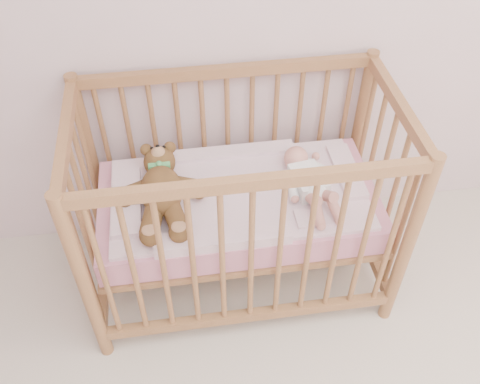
{
  "coord_description": "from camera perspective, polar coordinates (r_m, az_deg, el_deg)",
  "views": [
    {
      "loc": [
        -0.61,
        -0.03,
        2.21
      ],
      "look_at": [
        -0.38,
        1.55,
        0.62
      ],
      "focal_mm": 40.0,
      "sensor_mm": 36.0,
      "label": 1
    }
  ],
  "objects": [
    {
      "name": "blanket",
      "position": [
        2.33,
        -0.18,
        -0.19
      ],
      "size": [
        1.1,
        0.58,
        0.06
      ],
      "primitive_type": null,
      "color": "pink",
      "rests_on": "mattress"
    },
    {
      "name": "teddy_bear",
      "position": [
        2.25,
        -8.38,
        0.13
      ],
      "size": [
        0.4,
        0.56,
        0.16
      ],
      "primitive_type": null,
      "rotation": [
        0.0,
        0.0,
        0.01
      ],
      "color": "brown",
      "rests_on": "blanket"
    },
    {
      "name": "mattress",
      "position": [
        2.39,
        -0.17,
        -1.46
      ],
      "size": [
        1.22,
        0.62,
        0.13
      ],
      "primitive_type": "cube",
      "color": "pink",
      "rests_on": "crib"
    },
    {
      "name": "baby",
      "position": [
        2.32,
        7.32,
        1.55
      ],
      "size": [
        0.31,
        0.52,
        0.12
      ],
      "primitive_type": null,
      "rotation": [
        0.0,
        0.0,
        0.16
      ],
      "color": "white",
      "rests_on": "blanket"
    },
    {
      "name": "crib",
      "position": [
        2.37,
        -0.18,
        -1.21
      ],
      "size": [
        1.36,
        0.76,
        1.0
      ],
      "primitive_type": null,
      "color": "#996641",
      "rests_on": "floor"
    }
  ]
}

